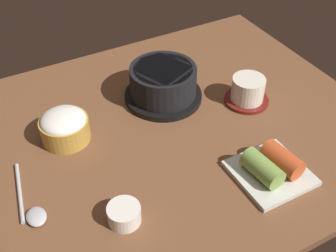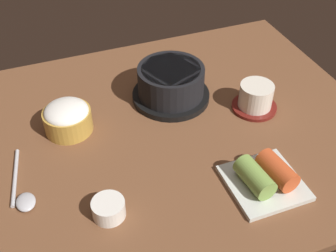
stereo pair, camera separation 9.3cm
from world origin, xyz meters
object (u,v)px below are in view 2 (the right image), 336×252
at_px(kimchi_plate, 265,177).
at_px(spoon, 22,194).
at_px(rice_bowl, 67,117).
at_px(side_bowl_near, 108,208).
at_px(stone_pot, 171,84).
at_px(tea_cup_with_saucer, 256,98).

bearing_deg(kimchi_plate, spoon, 162.58).
xyz_separation_m(rice_bowl, side_bowl_near, (0.02, -0.26, -0.02)).
height_order(stone_pot, spoon, stone_pot).
relative_size(kimchi_plate, side_bowl_near, 2.30).
distance_m(kimchi_plate, spoon, 0.46).
bearing_deg(stone_pot, kimchi_plate, -78.08).
height_order(rice_bowl, spoon, rice_bowl).
xyz_separation_m(rice_bowl, spoon, (-0.12, -0.16, -0.03)).
distance_m(stone_pot, rice_bowl, 0.26).
bearing_deg(side_bowl_near, kimchi_plate, -7.13).
bearing_deg(tea_cup_with_saucer, spoon, -171.93).
relative_size(rice_bowl, side_bowl_near, 1.73).
height_order(stone_pot, kimchi_plate, stone_pot).
distance_m(stone_pot, tea_cup_with_saucer, 0.20).
xyz_separation_m(kimchi_plate, side_bowl_near, (-0.30, 0.04, -0.00)).
relative_size(stone_pot, tea_cup_with_saucer, 1.76).
bearing_deg(side_bowl_near, rice_bowl, 94.76).
distance_m(tea_cup_with_saucer, spoon, 0.55).
bearing_deg(side_bowl_near, tea_cup_with_saucer, 23.95).
relative_size(side_bowl_near, spoon, 0.35).
bearing_deg(spoon, side_bowl_near, -35.46).
xyz_separation_m(stone_pot, spoon, (-0.37, -0.19, -0.04)).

